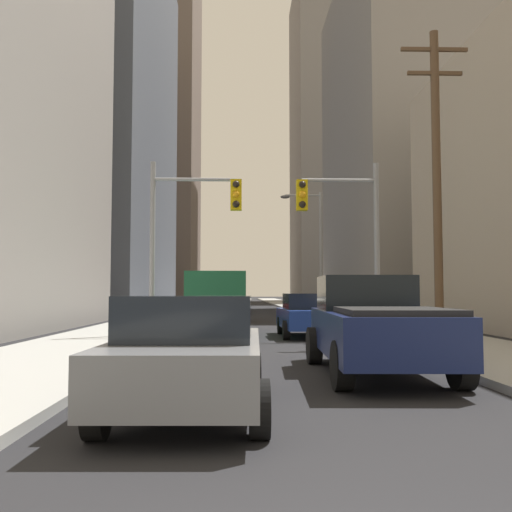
# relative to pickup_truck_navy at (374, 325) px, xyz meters

# --- Properties ---
(sidewalk_left) EXTENTS (3.83, 160.00, 0.15)m
(sidewalk_left) POSITION_rel_pickup_truck_navy_xyz_m (-6.86, 41.60, -0.86)
(sidewalk_left) COLOR #9E9E99
(sidewalk_left) RESTS_ON ground
(sidewalk_right) EXTENTS (3.83, 160.00, 0.15)m
(sidewalk_right) POSITION_rel_pickup_truck_navy_xyz_m (3.40, 41.60, -0.86)
(sidewalk_right) COLOR #9E9E99
(sidewalk_right) RESTS_ON ground
(pickup_truck_navy) EXTENTS (2.21, 5.47, 1.90)m
(pickup_truck_navy) POSITION_rel_pickup_truck_navy_xyz_m (0.00, 0.00, 0.00)
(pickup_truck_navy) COLOR #141E4C
(pickup_truck_navy) RESTS_ON ground
(cargo_van_green) EXTENTS (2.19, 5.28, 2.26)m
(cargo_van_green) POSITION_rel_pickup_truck_navy_xyz_m (-3.49, 10.18, 0.35)
(cargo_van_green) COLOR #195938
(cargo_van_green) RESTS_ON ground
(sedan_grey) EXTENTS (1.95, 4.25, 1.52)m
(sedan_grey) POSITION_rel_pickup_truck_navy_xyz_m (-3.24, -3.52, -0.16)
(sedan_grey) COLOR slate
(sedan_grey) RESTS_ON ground
(sedan_blue) EXTENTS (1.95, 4.26, 1.52)m
(sedan_blue) POSITION_rel_pickup_truck_navy_xyz_m (-0.20, 9.24, -0.16)
(sedan_blue) COLOR navy
(sedan_blue) RESTS_ON ground
(sedan_maroon) EXTENTS (1.95, 4.22, 1.52)m
(sedan_maroon) POSITION_rel_pickup_truck_navy_xyz_m (-3.22, 20.54, -0.16)
(sedan_maroon) COLOR maroon
(sedan_maroon) RESTS_ON ground
(traffic_signal_near_left) EXTENTS (3.10, 0.44, 6.00)m
(traffic_signal_near_left) POSITION_rel_pickup_truck_navy_xyz_m (-4.25, 8.39, 3.08)
(traffic_signal_near_left) COLOR gray
(traffic_signal_near_left) RESTS_ON ground
(traffic_signal_near_right) EXTENTS (2.84, 0.44, 6.00)m
(traffic_signal_near_right) POSITION_rel_pickup_truck_navy_xyz_m (0.91, 8.39, 3.06)
(traffic_signal_near_right) COLOR gray
(traffic_signal_near_right) RESTS_ON ground
(utility_pole_right) EXTENTS (2.20, 0.28, 10.13)m
(utility_pole_right) POSITION_rel_pickup_truck_navy_xyz_m (3.78, 7.22, 4.41)
(utility_pole_right) COLOR brown
(utility_pole_right) RESTS_ON ground
(street_lamp_right) EXTENTS (2.46, 0.32, 7.50)m
(street_lamp_right) POSITION_rel_pickup_truck_navy_xyz_m (1.79, 22.68, 3.61)
(street_lamp_right) COLOR gray
(street_lamp_right) RESTS_ON ground
(building_left_mid_office) EXTENTS (21.32, 27.37, 35.15)m
(building_left_mid_office) POSITION_rel_pickup_truck_navy_xyz_m (-20.55, 41.07, 16.64)
(building_left_mid_office) COLOR #4C515B
(building_left_mid_office) RESTS_ON ground
(building_left_far_tower) EXTENTS (19.54, 19.79, 64.98)m
(building_left_far_tower) POSITION_rel_pickup_truck_navy_xyz_m (-19.17, 78.47, 31.56)
(building_left_far_tower) COLOR #66564C
(building_left_far_tower) RESTS_ON ground
(building_right_mid_block) EXTENTS (22.56, 23.00, 29.44)m
(building_right_mid_block) POSITION_rel_pickup_truck_navy_xyz_m (17.43, 37.57, 13.79)
(building_right_mid_block) COLOR gray
(building_right_mid_block) RESTS_ON ground
(building_right_far_highrise) EXTENTS (22.00, 19.75, 53.42)m
(building_right_far_highrise) POSITION_rel_pickup_truck_navy_xyz_m (17.54, 83.74, 25.78)
(building_right_far_highrise) COLOR gray
(building_right_far_highrise) RESTS_ON ground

